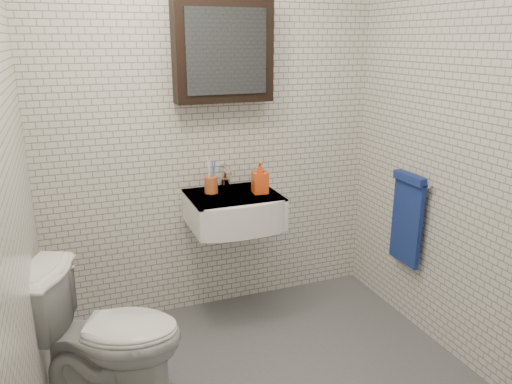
% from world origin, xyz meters
% --- Properties ---
extents(room_shell, '(2.22, 2.02, 2.51)m').
position_xyz_m(room_shell, '(0.00, 0.00, 1.47)').
color(room_shell, silver).
rests_on(room_shell, ground).
extents(washbasin, '(0.55, 0.50, 0.20)m').
position_xyz_m(washbasin, '(0.05, 0.73, 0.76)').
color(washbasin, white).
rests_on(washbasin, room_shell).
extents(faucet, '(0.06, 0.20, 0.15)m').
position_xyz_m(faucet, '(0.05, 0.93, 0.92)').
color(faucet, silver).
rests_on(faucet, washbasin).
extents(mirror_cabinet, '(0.60, 0.15, 0.60)m').
position_xyz_m(mirror_cabinet, '(0.05, 0.93, 1.70)').
color(mirror_cabinet, black).
rests_on(mirror_cabinet, room_shell).
extents(towel_rail, '(0.09, 0.30, 0.58)m').
position_xyz_m(towel_rail, '(1.04, 0.35, 0.72)').
color(towel_rail, silver).
rests_on(towel_rail, room_shell).
extents(toothbrush_cup, '(0.11, 0.11, 0.23)m').
position_xyz_m(toothbrush_cup, '(-0.07, 0.85, 0.91)').
color(toothbrush_cup, '#AE532B').
rests_on(toothbrush_cup, washbasin).
extents(soap_bottle, '(0.10, 0.10, 0.20)m').
position_xyz_m(soap_bottle, '(0.22, 0.74, 0.95)').
color(soap_bottle, orange).
rests_on(soap_bottle, washbasin).
extents(toilet, '(0.83, 0.66, 0.74)m').
position_xyz_m(toilet, '(-0.79, 0.24, 0.37)').
color(toilet, white).
rests_on(toilet, ground).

